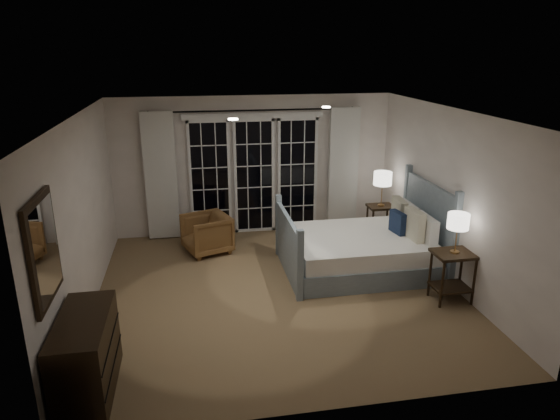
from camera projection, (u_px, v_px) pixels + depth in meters
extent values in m
plane|color=#8B694B|center=(278.00, 291.00, 7.09)|extent=(5.00, 5.00, 0.00)
plane|color=white|center=(278.00, 113.00, 6.31)|extent=(5.00, 5.00, 0.00)
cube|color=white|center=(82.00, 218.00, 6.28)|extent=(0.02, 5.00, 2.50)
cube|color=white|center=(450.00, 197.00, 7.12)|extent=(0.02, 5.00, 2.50)
cube|color=white|center=(254.00, 165.00, 9.04)|extent=(5.00, 0.02, 2.50)
cube|color=white|center=(327.00, 293.00, 4.36)|extent=(5.00, 0.02, 2.50)
cube|color=black|center=(210.00, 179.00, 8.93)|extent=(0.66, 0.02, 2.02)
cube|color=black|center=(254.00, 177.00, 9.07)|extent=(0.66, 0.02, 2.02)
cube|color=black|center=(297.00, 175.00, 9.20)|extent=(0.66, 0.02, 2.02)
cube|color=white|center=(253.00, 116.00, 8.71)|extent=(2.50, 0.04, 0.10)
cylinder|color=black|center=(254.00, 110.00, 8.63)|extent=(3.50, 0.03, 0.03)
cube|color=silver|center=(161.00, 176.00, 8.68)|extent=(0.55, 0.10, 2.25)
cube|color=silver|center=(343.00, 169.00, 9.23)|extent=(0.55, 0.10, 2.25)
cylinder|color=white|center=(326.00, 107.00, 7.01)|extent=(0.12, 0.12, 0.01)
cylinder|color=white|center=(233.00, 119.00, 5.84)|extent=(0.12, 0.12, 0.01)
cube|color=#83939F|center=(358.00, 260.00, 7.73)|extent=(2.09, 1.63, 0.31)
cube|color=white|center=(359.00, 243.00, 7.64)|extent=(2.03, 1.57, 0.26)
cube|color=#83939F|center=(427.00, 225.00, 7.76)|extent=(0.06, 1.63, 1.33)
cube|color=#83939F|center=(288.00, 246.00, 7.45)|extent=(0.06, 1.63, 0.92)
cube|color=white|center=(425.00, 228.00, 7.40)|extent=(0.14, 0.60, 0.36)
cube|color=white|center=(407.00, 214.00, 8.00)|extent=(0.14, 0.60, 0.36)
cube|color=beige|center=(414.00, 225.00, 7.40)|extent=(0.16, 0.46, 0.45)
cube|color=beige|center=(399.00, 213.00, 7.92)|extent=(0.16, 0.46, 0.45)
cube|color=#16213C|center=(398.00, 222.00, 7.65)|extent=(0.15, 0.35, 0.34)
cube|color=black|center=(454.00, 254.00, 6.62)|extent=(0.54, 0.43, 0.04)
cube|color=black|center=(451.00, 287.00, 6.77)|extent=(0.50, 0.39, 0.03)
cylinder|color=black|center=(442.00, 285.00, 6.52)|extent=(0.04, 0.04, 0.67)
cylinder|color=black|center=(474.00, 282.00, 6.60)|extent=(0.04, 0.04, 0.67)
cylinder|color=black|center=(430.00, 273.00, 6.85)|extent=(0.04, 0.04, 0.67)
cylinder|color=black|center=(461.00, 271.00, 6.92)|extent=(0.04, 0.04, 0.67)
cube|color=black|center=(381.00, 207.00, 8.93)|extent=(0.45, 0.36, 0.04)
cube|color=black|center=(379.00, 228.00, 9.05)|extent=(0.42, 0.33, 0.03)
cylinder|color=black|center=(373.00, 225.00, 8.85)|extent=(0.04, 0.04, 0.56)
cylinder|color=black|center=(393.00, 224.00, 8.91)|extent=(0.04, 0.04, 0.56)
cylinder|color=black|center=(367.00, 220.00, 9.12)|extent=(0.04, 0.04, 0.56)
cylinder|color=black|center=(387.00, 219.00, 9.18)|extent=(0.04, 0.04, 0.56)
cylinder|color=#AD7E45|center=(455.00, 252.00, 6.61)|extent=(0.12, 0.12, 0.02)
cylinder|color=#AD7E45|center=(456.00, 240.00, 6.55)|extent=(0.02, 0.02, 0.32)
cylinder|color=white|center=(458.00, 221.00, 6.47)|extent=(0.28, 0.28, 0.21)
cylinder|color=#AD7E45|center=(381.00, 205.00, 8.92)|extent=(0.12, 0.12, 0.02)
cylinder|color=#AD7E45|center=(382.00, 195.00, 8.86)|extent=(0.02, 0.02, 0.36)
cylinder|color=white|center=(383.00, 178.00, 8.76)|extent=(0.32, 0.32, 0.24)
imported|color=brown|center=(207.00, 234.00, 8.32)|extent=(0.91, 0.90, 0.65)
cube|color=black|center=(86.00, 356.00, 4.90)|extent=(0.48, 1.15, 0.82)
cube|color=black|center=(114.00, 365.00, 4.99)|extent=(0.01, 1.14, 0.01)
cube|color=black|center=(111.00, 342.00, 4.90)|extent=(0.01, 1.14, 0.01)
cube|color=black|center=(43.00, 250.00, 4.50)|extent=(0.04, 0.85, 1.00)
cube|color=white|center=(46.00, 250.00, 4.51)|extent=(0.01, 0.73, 0.88)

